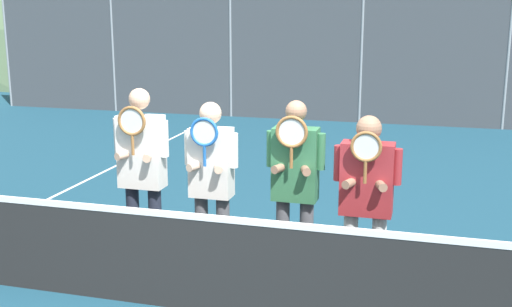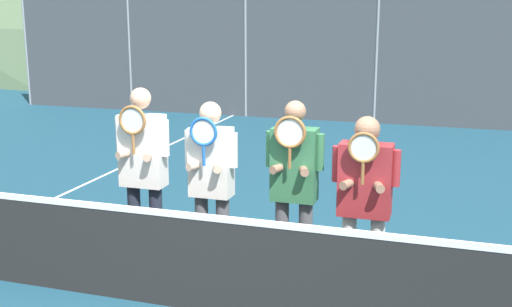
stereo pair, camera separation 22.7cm
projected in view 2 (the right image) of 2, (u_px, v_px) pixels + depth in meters
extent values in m
ellipsoid|color=#5B7551|center=(442.00, 39.00, 53.13)|extent=(142.07, 78.93, 27.62)
cube|color=beige|center=(367.00, 35.00, 22.96)|extent=(20.26, 5.00, 3.24)
cylinder|color=gray|center=(25.00, 38.00, 17.22)|extent=(0.06, 0.06, 3.58)
cylinder|color=gray|center=(129.00, 40.00, 16.29)|extent=(0.06, 0.06, 3.58)
cylinder|color=gray|center=(245.00, 42.00, 15.35)|extent=(0.06, 0.06, 3.58)
cylinder|color=gray|center=(377.00, 45.00, 14.41)|extent=(0.06, 0.06, 3.58)
cube|color=#42474C|center=(377.00, 45.00, 14.41)|extent=(18.77, 0.02, 3.58)
cube|color=black|center=(219.00, 268.00, 5.54)|extent=(9.13, 0.02, 0.86)
cube|color=white|center=(218.00, 219.00, 5.44)|extent=(9.13, 0.03, 0.06)
cube|color=white|center=(74.00, 189.00, 9.45)|extent=(0.05, 16.00, 0.01)
cylinder|color=#232838|center=(135.00, 227.00, 6.51)|extent=(0.13, 0.13, 0.90)
cylinder|color=#232838|center=(157.00, 230.00, 6.43)|extent=(0.13, 0.13, 0.90)
cube|color=white|center=(143.00, 151.00, 6.29)|extent=(0.44, 0.22, 0.71)
sphere|color=tan|center=(141.00, 98.00, 6.17)|extent=(0.21, 0.21, 0.21)
cylinder|color=white|center=(120.00, 135.00, 6.33)|extent=(0.08, 0.08, 0.35)
cylinder|color=white|center=(165.00, 138.00, 6.18)|extent=(0.08, 0.08, 0.35)
cylinder|color=tan|center=(128.00, 153.00, 6.24)|extent=(0.16, 0.27, 0.08)
cylinder|color=tan|center=(149.00, 155.00, 6.17)|extent=(0.16, 0.27, 0.08)
cylinder|color=#936033|center=(133.00, 144.00, 6.10)|extent=(0.03, 0.03, 0.20)
torus|color=#936033|center=(132.00, 120.00, 6.05)|extent=(0.29, 0.03, 0.29)
cylinder|color=silver|center=(132.00, 120.00, 6.05)|extent=(0.23, 0.00, 0.23)
cylinder|color=#56565B|center=(202.00, 236.00, 6.34)|extent=(0.13, 0.13, 0.85)
cylinder|color=#56565B|center=(223.00, 238.00, 6.28)|extent=(0.13, 0.13, 0.85)
cube|color=white|center=(211.00, 162.00, 6.14)|extent=(0.40, 0.22, 0.67)
sphere|color=#DBB293|center=(210.00, 113.00, 6.03)|extent=(0.21, 0.21, 0.21)
cylinder|color=white|center=(189.00, 147.00, 6.18)|extent=(0.08, 0.08, 0.33)
cylinder|color=white|center=(233.00, 150.00, 6.04)|extent=(0.08, 0.08, 0.33)
cylinder|color=#DBB293|center=(198.00, 165.00, 6.09)|extent=(0.16, 0.27, 0.08)
cylinder|color=#DBB293|center=(218.00, 166.00, 6.03)|extent=(0.16, 0.27, 0.08)
cylinder|color=#1E5BAD|center=(204.00, 155.00, 5.95)|extent=(0.03, 0.03, 0.20)
torus|color=#1E5BAD|center=(203.00, 132.00, 5.90)|extent=(0.28, 0.03, 0.28)
cylinder|color=silver|center=(203.00, 132.00, 5.90)|extent=(0.23, 0.00, 0.23)
cylinder|color=#56565B|center=(282.00, 242.00, 6.14)|extent=(0.13, 0.13, 0.87)
cylinder|color=#56565B|center=(305.00, 245.00, 6.07)|extent=(0.13, 0.13, 0.87)
cube|color=#337047|center=(295.00, 165.00, 5.93)|extent=(0.42, 0.22, 0.69)
sphere|color=#997056|center=(295.00, 111.00, 5.82)|extent=(0.20, 0.20, 0.20)
cylinder|color=#337047|center=(270.00, 149.00, 5.97)|extent=(0.08, 0.08, 0.34)
cylinder|color=#337047|center=(320.00, 152.00, 5.83)|extent=(0.08, 0.08, 0.34)
cylinder|color=#997056|center=(281.00, 167.00, 5.88)|extent=(0.16, 0.27, 0.08)
cylinder|color=#997056|center=(303.00, 169.00, 5.82)|extent=(0.16, 0.27, 0.08)
cylinder|color=#936033|center=(290.00, 158.00, 5.74)|extent=(0.03, 0.03, 0.20)
torus|color=#936033|center=(290.00, 132.00, 5.68)|extent=(0.30, 0.03, 0.30)
cylinder|color=silver|center=(290.00, 132.00, 5.68)|extent=(0.24, 0.00, 0.24)
cylinder|color=white|center=(348.00, 257.00, 5.83)|extent=(0.13, 0.13, 0.82)
cylinder|color=white|center=(376.00, 260.00, 5.76)|extent=(0.13, 0.13, 0.82)
cube|color=maroon|center=(365.00, 180.00, 5.63)|extent=(0.46, 0.22, 0.65)
sphere|color=#997056|center=(367.00, 129.00, 5.53)|extent=(0.22, 0.22, 0.22)
cylinder|color=maroon|center=(337.00, 164.00, 5.68)|extent=(0.08, 0.08, 0.32)
cylinder|color=maroon|center=(396.00, 168.00, 5.52)|extent=(0.08, 0.08, 0.32)
cylinder|color=#997056|center=(350.00, 183.00, 5.58)|extent=(0.16, 0.27, 0.08)
cylinder|color=#997056|center=(377.00, 185.00, 5.51)|extent=(0.16, 0.27, 0.08)
cylinder|color=#936033|center=(363.00, 173.00, 5.44)|extent=(0.03, 0.03, 0.20)
torus|color=#936033|center=(364.00, 148.00, 5.39)|extent=(0.27, 0.03, 0.27)
cylinder|color=silver|center=(364.00, 148.00, 5.39)|extent=(0.22, 0.00, 0.22)
cube|color=navy|center=(200.00, 71.00, 19.57)|extent=(4.04, 1.74, 0.79)
cube|color=#2D3842|center=(200.00, 48.00, 19.41)|extent=(2.22, 1.60, 0.64)
cylinder|color=black|center=(230.00, 89.00, 18.44)|extent=(0.60, 0.16, 0.60)
cylinder|color=black|center=(250.00, 83.00, 20.09)|extent=(0.60, 0.16, 0.60)
cylinder|color=black|center=(148.00, 86.00, 19.22)|extent=(0.60, 0.16, 0.60)
cylinder|color=black|center=(174.00, 80.00, 20.88)|extent=(0.60, 0.16, 0.60)
cube|color=maroon|center=(356.00, 76.00, 18.34)|extent=(4.07, 1.90, 0.76)
cube|color=#2D3842|center=(357.00, 52.00, 18.19)|extent=(2.24, 1.74, 0.62)
cylinder|color=black|center=(399.00, 96.00, 17.13)|extent=(0.60, 0.16, 0.60)
cylinder|color=black|center=(405.00, 87.00, 18.93)|extent=(0.60, 0.16, 0.60)
cylinder|color=black|center=(303.00, 92.00, 17.93)|extent=(0.60, 0.16, 0.60)
cylinder|color=black|center=(318.00, 84.00, 19.72)|extent=(0.60, 0.16, 0.60)
cylinder|color=black|center=(482.00, 100.00, 16.31)|extent=(0.60, 0.16, 0.60)
cylinder|color=black|center=(481.00, 91.00, 18.02)|extent=(0.60, 0.16, 0.60)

